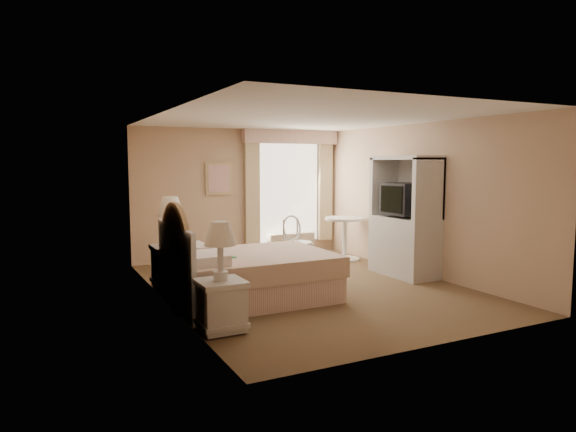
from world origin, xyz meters
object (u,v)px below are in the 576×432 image
nightstand_near (221,291)px  cafe_chair (296,239)px  nightstand_far (171,255)px  round_table (345,232)px  armoire (405,226)px  bed (244,274)px

nightstand_near → cafe_chair: (2.22, 2.50, 0.10)m
nightstand_far → round_table: bearing=11.9°
cafe_chair → armoire: bearing=-59.6°
bed → round_table: bearing=33.1°
bed → nightstand_near: size_ratio=1.77×
nightstand_near → nightstand_far: nightstand_far is taller
round_table → cafe_chair: cafe_chair is taller
bed → nightstand_near: (-0.72, -1.12, 0.10)m
bed → nightstand_near: bed is taller
cafe_chair → bed: bearing=-158.7°
bed → cafe_chair: 2.04m
nightstand_far → armoire: armoire is taller
round_table → armoire: 1.61m
round_table → cafe_chair: 1.37m
nightstand_near → cafe_chair: size_ratio=1.26×
bed → nightstand_far: size_ratio=1.60×
bed → round_table: (2.79, 1.82, 0.19)m
nightstand_near → nightstand_far: 2.20m
bed → cafe_chair: (1.50, 1.37, 0.20)m
cafe_chair → armoire: armoire is taller
nightstand_near → round_table: bearing=39.9°
nightstand_near → round_table: (3.51, 2.94, 0.09)m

